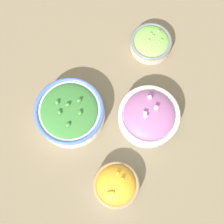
{
  "coord_description": "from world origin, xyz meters",
  "views": [
    {
      "loc": [
        0.23,
        -0.02,
        0.89
      ],
      "look_at": [
        0.0,
        0.0,
        0.03
      ],
      "focal_mm": 50.0,
      "sensor_mm": 36.0,
      "label": 1
    }
  ],
  "objects_px": {
    "bowl_red_onion": "(149,116)",
    "bowl_squash": "(116,185)",
    "bowl_lettuce": "(151,43)",
    "bowl_broccoli": "(70,112)"
  },
  "relations": [
    {
      "from": "bowl_red_onion",
      "to": "bowl_lettuce",
      "type": "xyz_separation_m",
      "value": [
        -0.23,
        0.04,
        -0.01
      ]
    },
    {
      "from": "bowl_lettuce",
      "to": "bowl_red_onion",
      "type": "bearing_deg",
      "value": -8.63
    },
    {
      "from": "bowl_red_onion",
      "to": "bowl_squash",
      "type": "distance_m",
      "value": 0.21
    },
    {
      "from": "bowl_lettuce",
      "to": "bowl_broccoli",
      "type": "bearing_deg",
      "value": -51.79
    },
    {
      "from": "bowl_broccoli",
      "to": "bowl_squash",
      "type": "distance_m",
      "value": 0.24
    },
    {
      "from": "bowl_red_onion",
      "to": "bowl_lettuce",
      "type": "relative_size",
      "value": 1.37
    },
    {
      "from": "bowl_broccoli",
      "to": "bowl_lettuce",
      "type": "bearing_deg",
      "value": 128.21
    },
    {
      "from": "bowl_red_onion",
      "to": "bowl_lettuce",
      "type": "bearing_deg",
      "value": 171.37
    },
    {
      "from": "bowl_squash",
      "to": "bowl_lettuce",
      "type": "bearing_deg",
      "value": 160.9
    },
    {
      "from": "bowl_broccoli",
      "to": "bowl_red_onion",
      "type": "bearing_deg",
      "value": 82.33
    }
  ]
}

